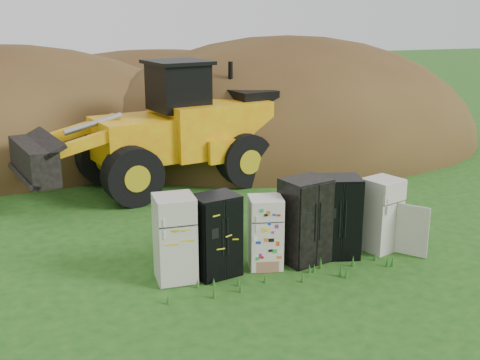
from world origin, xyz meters
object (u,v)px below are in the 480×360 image
object	(u,v)px
fridge_dark_mid	(305,221)
wheel_loader	(150,127)
fridge_open_door	(381,214)
fridge_sticker	(265,232)
fridge_leftmost	(175,238)
fridge_black_right	(338,217)
fridge_black_side	(216,235)

from	to	relation	value
fridge_dark_mid	wheel_loader	size ratio (longest dim) A/B	0.23
fridge_dark_mid	fridge_open_door	distance (m)	1.95
fridge_sticker	fridge_open_door	bearing A→B (deg)	13.73
fridge_leftmost	fridge_black_right	world-z (taller)	fridge_black_right
fridge_dark_mid	fridge_black_right	distance (m)	0.85
fridge_dark_mid	fridge_sticker	bearing A→B (deg)	166.32
fridge_sticker	fridge_black_right	bearing A→B (deg)	14.53
fridge_leftmost	fridge_black_right	bearing A→B (deg)	2.83
fridge_sticker	fridge_leftmost	bearing A→B (deg)	-167.96
fridge_dark_mid	wheel_loader	distance (m)	7.07
fridge_leftmost	fridge_black_side	distance (m)	0.86
fridge_sticker	wheel_loader	bearing A→B (deg)	112.35
fridge_black_side	fridge_open_door	distance (m)	4.00
fridge_leftmost	fridge_sticker	world-z (taller)	fridge_leftmost
fridge_open_door	fridge_black_right	bearing A→B (deg)	161.75
fridge_dark_mid	wheel_loader	xyz separation A→B (m)	(-2.06, 6.68, 1.00)
fridge_dark_mid	fridge_black_right	size ratio (longest dim) A/B	1.03
fridge_leftmost	fridge_open_door	distance (m)	4.86
fridge_black_side	fridge_sticker	size ratio (longest dim) A/B	1.11
fridge_black_side	wheel_loader	size ratio (longest dim) A/B	0.22
fridge_black_right	wheel_loader	bearing A→B (deg)	128.91
fridge_black_side	fridge_black_right	size ratio (longest dim) A/B	0.95
fridge_black_right	fridge_dark_mid	bearing A→B (deg)	-161.67
fridge_sticker	wheel_loader	world-z (taller)	wheel_loader
fridge_black_right	wheel_loader	world-z (taller)	wheel_loader
fridge_leftmost	fridge_open_door	size ratio (longest dim) A/B	1.06
fridge_black_side	fridge_open_door	world-z (taller)	fridge_black_side
fridge_sticker	fridge_dark_mid	size ratio (longest dim) A/B	0.83
wheel_loader	fridge_black_side	bearing A→B (deg)	-101.44
fridge_sticker	fridge_open_door	size ratio (longest dim) A/B	0.93
fridge_leftmost	wheel_loader	xyz separation A→B (m)	(0.84, 6.67, 1.04)
fridge_dark_mid	fridge_black_side	bearing A→B (deg)	166.37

